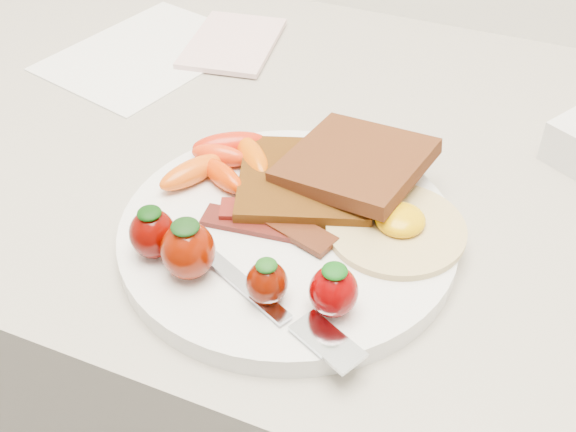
% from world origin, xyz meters
% --- Properties ---
extents(counter, '(2.00, 0.60, 0.90)m').
position_xyz_m(counter, '(0.00, 1.70, 0.45)').
color(counter, gray).
rests_on(counter, ground).
extents(plate, '(0.27, 0.27, 0.02)m').
position_xyz_m(plate, '(-0.02, 1.57, 0.91)').
color(plate, white).
rests_on(plate, counter).
extents(toast_lower, '(0.14, 0.14, 0.01)m').
position_xyz_m(toast_lower, '(-0.03, 1.62, 0.93)').
color(toast_lower, '#381906').
rests_on(toast_lower, plate).
extents(toast_upper, '(0.13, 0.12, 0.03)m').
position_xyz_m(toast_upper, '(0.01, 1.64, 0.94)').
color(toast_upper, '#321308').
rests_on(toast_upper, toast_lower).
extents(fried_egg, '(0.14, 0.14, 0.02)m').
position_xyz_m(fried_egg, '(0.06, 1.59, 0.92)').
color(fried_egg, '#CAB992').
rests_on(fried_egg, plate).
extents(bacon_strips, '(0.11, 0.06, 0.01)m').
position_xyz_m(bacon_strips, '(-0.03, 1.56, 0.92)').
color(bacon_strips, black).
rests_on(bacon_strips, plate).
extents(baby_carrots, '(0.09, 0.11, 0.02)m').
position_xyz_m(baby_carrots, '(-0.10, 1.61, 0.93)').
color(baby_carrots, red).
rests_on(baby_carrots, plate).
extents(strawberries, '(0.18, 0.05, 0.05)m').
position_xyz_m(strawberries, '(-0.04, 1.49, 0.94)').
color(strawberries, '#510300').
rests_on(strawberries, plate).
extents(fork, '(0.18, 0.09, 0.00)m').
position_xyz_m(fork, '(0.00, 1.48, 0.92)').
color(fork, silver).
rests_on(fork, plate).
extents(paper_sheet, '(0.21, 0.25, 0.00)m').
position_xyz_m(paper_sheet, '(-0.29, 1.79, 0.90)').
color(paper_sheet, white).
rests_on(paper_sheet, counter).
extents(notepad, '(0.12, 0.15, 0.01)m').
position_xyz_m(notepad, '(-0.21, 1.85, 0.91)').
color(notepad, beige).
rests_on(notepad, paper_sheet).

